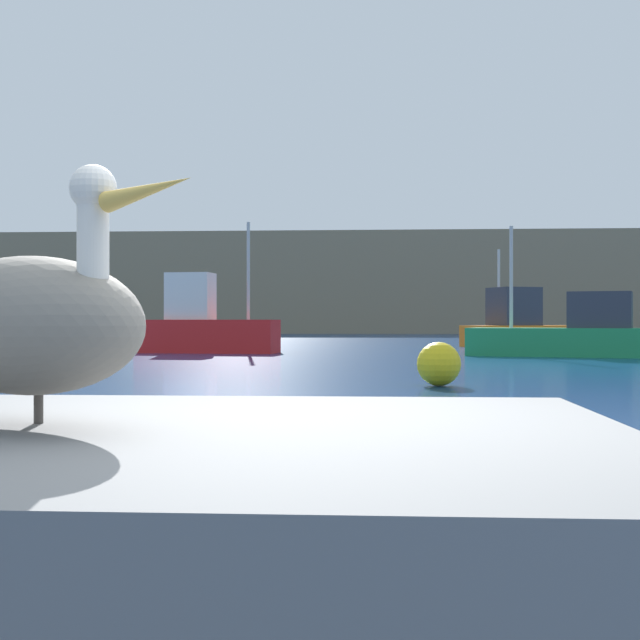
# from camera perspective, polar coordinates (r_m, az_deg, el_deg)

# --- Properties ---
(hillside_backdrop) EXTENTS (140.00, 14.07, 9.35)m
(hillside_backdrop) POSITION_cam_1_polar(r_m,az_deg,el_deg) (84.31, 3.73, 2.32)
(hillside_backdrop) COLOR #7F755B
(hillside_backdrop) RESTS_ON ground
(pier_dock) EXTENTS (3.75, 2.28, 0.84)m
(pier_dock) POSITION_cam_1_polar(r_m,az_deg,el_deg) (2.91, -19.05, -15.02)
(pier_dock) COLOR gray
(pier_dock) RESTS_ON ground
(pelican) EXTENTS (1.20, 1.00, 0.77)m
(pelican) POSITION_cam_1_polar(r_m,az_deg,el_deg) (2.80, -18.92, -0.18)
(pelican) COLOR gray
(pelican) RESTS_ON pier_dock
(fishing_boat_green) EXTENTS (7.18, 3.98, 4.39)m
(fishing_boat_green) POSITION_cam_1_polar(r_m,az_deg,el_deg) (29.55, 16.85, -0.95)
(fishing_boat_green) COLOR #1E8C4C
(fishing_boat_green) RESTS_ON ground
(fishing_boat_orange) EXTENTS (7.30, 4.75, 4.40)m
(fishing_boat_orange) POSITION_cam_1_polar(r_m,az_deg,el_deg) (40.44, 13.85, -0.50)
(fishing_boat_orange) COLOR orange
(fishing_boat_orange) RESTS_ON ground
(fishing_boat_red) EXTENTS (5.28, 2.21, 4.78)m
(fishing_boat_red) POSITION_cam_1_polar(r_m,az_deg,el_deg) (31.90, -7.71, -0.42)
(fishing_boat_red) COLOR red
(fishing_boat_red) RESTS_ON ground
(mooring_buoy) EXTENTS (0.79, 0.79, 0.79)m
(mooring_buoy) POSITION_cam_1_polar(r_m,az_deg,el_deg) (15.64, 7.88, -2.91)
(mooring_buoy) COLOR yellow
(mooring_buoy) RESTS_ON ground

